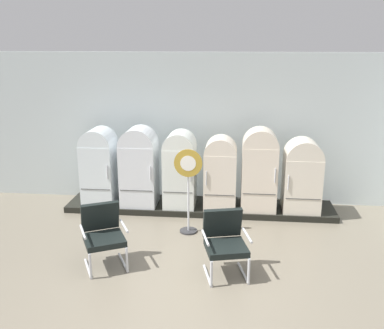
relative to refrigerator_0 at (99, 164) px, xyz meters
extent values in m
cube|color=#716959|center=(2.04, -2.92, -0.97)|extent=(12.00, 10.00, 0.05)
cube|color=silver|center=(2.04, 0.74, 0.62)|extent=(11.76, 0.12, 3.15)
cube|color=#47443F|center=(2.04, 0.74, 1.85)|extent=(11.76, 0.07, 0.06)
cube|color=black|center=(2.04, 0.10, -0.89)|extent=(5.44, 0.95, 0.12)
cube|color=white|center=(0.00, 0.00, -0.21)|extent=(0.65, 0.66, 1.24)
cylinder|color=white|center=(0.00, 0.00, 0.41)|extent=(0.65, 0.65, 0.65)
cube|color=#383838|center=(0.00, -0.34, -0.43)|extent=(0.60, 0.01, 0.01)
cylinder|color=silver|center=(0.26, -0.35, -0.06)|extent=(0.02, 0.02, 0.28)
cube|color=silver|center=(0.83, -0.01, -0.20)|extent=(0.71, 0.65, 1.25)
cylinder|color=silver|center=(0.83, -0.01, 0.42)|extent=(0.71, 0.64, 0.71)
cube|color=#383838|center=(0.83, -0.34, -0.43)|extent=(0.65, 0.01, 0.01)
cylinder|color=silver|center=(1.12, -0.35, -0.05)|extent=(0.02, 0.02, 0.28)
cube|color=white|center=(1.65, 0.00, -0.22)|extent=(0.62, 0.66, 1.22)
cylinder|color=white|center=(1.65, 0.00, 0.39)|extent=(0.62, 0.65, 0.62)
cube|color=#383838|center=(1.65, -0.34, -0.44)|extent=(0.57, 0.01, 0.01)
cylinder|color=silver|center=(1.90, -0.35, -0.07)|extent=(0.02, 0.02, 0.28)
cube|color=silver|center=(2.46, -0.03, -0.26)|extent=(0.63, 0.60, 1.13)
cylinder|color=silver|center=(2.46, -0.03, 0.31)|extent=(0.63, 0.59, 0.63)
cube|color=#383838|center=(2.46, -0.34, -0.47)|extent=(0.58, 0.01, 0.01)
cylinder|color=silver|center=(2.21, -0.35, -0.13)|extent=(0.02, 0.02, 0.28)
cube|color=beige|center=(3.22, -0.04, -0.18)|extent=(0.68, 0.58, 1.29)
cylinder|color=beige|center=(3.22, -0.04, 0.46)|extent=(0.68, 0.57, 0.68)
cube|color=#383838|center=(3.22, -0.34, -0.42)|extent=(0.63, 0.01, 0.01)
cylinder|color=silver|center=(3.51, -0.35, -0.03)|extent=(0.02, 0.02, 0.28)
cube|color=silver|center=(4.06, -0.01, -0.29)|extent=(0.71, 0.65, 1.08)
cylinder|color=silver|center=(4.06, -0.01, 0.25)|extent=(0.71, 0.63, 0.71)
cube|color=#383838|center=(4.06, -0.34, -0.48)|extent=(0.66, 0.01, 0.01)
cylinder|color=silver|center=(3.76, -0.35, -0.16)|extent=(0.02, 0.02, 0.28)
cylinder|color=silver|center=(0.56, -2.53, -0.93)|extent=(0.31, 0.56, 0.04)
cylinder|color=silver|center=(0.69, -2.78, -0.74)|extent=(0.05, 0.05, 0.38)
cylinder|color=silver|center=(1.05, -2.29, -0.93)|extent=(0.31, 0.56, 0.04)
cylinder|color=silver|center=(1.17, -2.54, -0.74)|extent=(0.05, 0.05, 0.38)
cube|color=black|center=(0.80, -2.41, -0.50)|extent=(0.77, 0.75, 0.09)
cube|color=black|center=(0.67, -2.15, -0.22)|extent=(0.59, 0.41, 0.47)
cylinder|color=silver|center=(0.53, -2.55, -0.31)|extent=(0.26, 0.46, 0.04)
cylinder|color=silver|center=(1.08, -2.27, -0.31)|extent=(0.26, 0.46, 0.04)
cylinder|color=silver|center=(2.39, -2.56, -0.93)|extent=(0.18, 0.60, 0.04)
cylinder|color=silver|center=(2.46, -2.83, -0.74)|extent=(0.05, 0.05, 0.38)
cylinder|color=silver|center=(2.91, -2.42, -0.93)|extent=(0.18, 0.60, 0.04)
cylinder|color=silver|center=(2.98, -2.70, -0.74)|extent=(0.05, 0.05, 0.38)
cube|color=black|center=(2.65, -2.49, -0.50)|extent=(0.70, 0.67, 0.09)
cube|color=black|center=(2.58, -2.21, -0.22)|extent=(0.60, 0.30, 0.47)
cylinder|color=silver|center=(2.35, -2.56, -0.31)|extent=(0.15, 0.49, 0.04)
cylinder|color=silver|center=(2.95, -2.42, -0.31)|extent=(0.15, 0.49, 0.04)
cylinder|color=#2D2D30|center=(1.93, -1.01, -0.93)|extent=(0.32, 0.32, 0.03)
cylinder|color=silver|center=(1.93, -1.01, -0.28)|extent=(0.04, 0.04, 1.28)
cylinder|color=#AD892B|center=(1.93, -1.03, 0.36)|extent=(0.50, 0.02, 0.50)
cylinder|color=white|center=(1.93, -1.05, 0.36)|extent=(0.27, 0.00, 0.27)
camera|label=1|loc=(2.74, -8.29, 2.42)|focal=40.80mm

